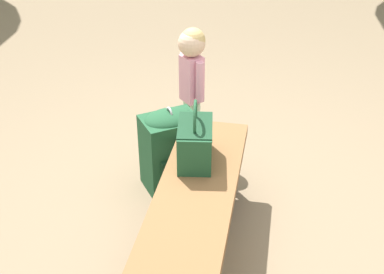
# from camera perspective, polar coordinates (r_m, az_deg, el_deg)

# --- Properties ---
(ground_plane) EXTENTS (40.00, 40.00, 0.00)m
(ground_plane) POSITION_cam_1_polar(r_m,az_deg,el_deg) (3.16, 1.32, -8.71)
(ground_plane) COLOR #7F6B51
(ground_plane) RESTS_ON ground
(park_bench) EXTENTS (1.62, 0.49, 0.45)m
(park_bench) POSITION_cam_1_polar(r_m,az_deg,el_deg) (2.59, 0.05, -8.12)
(park_bench) COLOR brown
(park_bench) RESTS_ON ground
(handbag) EXTENTS (0.35, 0.24, 0.37)m
(handbag) POSITION_cam_1_polar(r_m,az_deg,el_deg) (2.77, 0.35, -0.44)
(handbag) COLOR #1E4C2D
(handbag) RESTS_ON park_bench
(child_standing) EXTENTS (0.19, 0.20, 0.91)m
(child_standing) POSITION_cam_1_polar(r_m,az_deg,el_deg) (3.51, -0.02, 7.35)
(child_standing) COLOR #B2D8B2
(child_standing) RESTS_ON ground
(backpack_large) EXTENTS (0.41, 0.42, 0.58)m
(backpack_large) POSITION_cam_1_polar(r_m,az_deg,el_deg) (3.25, -2.42, -1.20)
(backpack_large) COLOR #1E4C2D
(backpack_large) RESTS_ON ground
(backpack_small) EXTENTS (0.25, 0.27, 0.37)m
(backpack_small) POSITION_cam_1_polar(r_m,az_deg,el_deg) (3.14, 1.94, -4.86)
(backpack_small) COLOR #191E4C
(backpack_small) RESTS_ON ground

